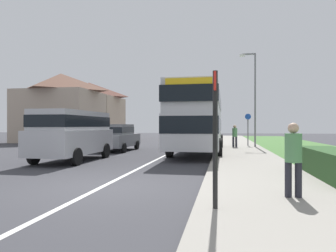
{
  "coord_description": "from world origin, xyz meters",
  "views": [
    {
      "loc": [
        3.16,
        -7.57,
        1.61
      ],
      "look_at": [
        0.67,
        5.99,
        1.6
      ],
      "focal_mm": 32.77,
      "sensor_mm": 36.0,
      "label": 1
    }
  ],
  "objects_px": {
    "pedestrian_at_stop": "(293,156)",
    "street_lamp_mid": "(254,93)",
    "parked_car_grey": "(117,136)",
    "pedestrian_walking_away": "(235,135)",
    "cycle_route_sign": "(248,128)",
    "bus_stop_sign": "(215,130)",
    "parked_van_silver": "(73,131)",
    "double_decker_bus": "(199,117)"
  },
  "relations": [
    {
      "from": "double_decker_bus",
      "to": "parked_car_grey",
      "type": "relative_size",
      "value": 2.52
    },
    {
      "from": "double_decker_bus",
      "to": "parked_car_grey",
      "type": "xyz_separation_m",
      "value": [
        -5.28,
        0.24,
        -1.21
      ]
    },
    {
      "from": "pedestrian_at_stop",
      "to": "cycle_route_sign",
      "type": "relative_size",
      "value": 0.66
    },
    {
      "from": "pedestrian_at_stop",
      "to": "street_lamp_mid",
      "type": "bearing_deg",
      "value": 87.65
    },
    {
      "from": "cycle_route_sign",
      "to": "street_lamp_mid",
      "type": "relative_size",
      "value": 0.37
    },
    {
      "from": "double_decker_bus",
      "to": "parked_van_silver",
      "type": "relative_size",
      "value": 2.27
    },
    {
      "from": "parked_van_silver",
      "to": "pedestrian_at_stop",
      "type": "height_order",
      "value": "parked_van_silver"
    },
    {
      "from": "parked_van_silver",
      "to": "street_lamp_mid",
      "type": "distance_m",
      "value": 13.3
    },
    {
      "from": "parked_car_grey",
      "to": "pedestrian_at_stop",
      "type": "xyz_separation_m",
      "value": [
        8.18,
        -11.97,
        0.04
      ]
    },
    {
      "from": "double_decker_bus",
      "to": "cycle_route_sign",
      "type": "relative_size",
      "value": 4.49
    },
    {
      "from": "pedestrian_walking_away",
      "to": "bus_stop_sign",
      "type": "distance_m",
      "value": 16.32
    },
    {
      "from": "parked_car_grey",
      "to": "pedestrian_at_stop",
      "type": "bearing_deg",
      "value": -55.67
    },
    {
      "from": "parked_car_grey",
      "to": "pedestrian_walking_away",
      "type": "height_order",
      "value": "parked_car_grey"
    },
    {
      "from": "cycle_route_sign",
      "to": "street_lamp_mid",
      "type": "height_order",
      "value": "street_lamp_mid"
    },
    {
      "from": "pedestrian_walking_away",
      "to": "street_lamp_mid",
      "type": "relative_size",
      "value": 0.25
    },
    {
      "from": "parked_van_silver",
      "to": "cycle_route_sign",
      "type": "xyz_separation_m",
      "value": [
        8.57,
        10.67,
        0.08
      ]
    },
    {
      "from": "bus_stop_sign",
      "to": "street_lamp_mid",
      "type": "bearing_deg",
      "value": 82.53
    },
    {
      "from": "double_decker_bus",
      "to": "parked_car_grey",
      "type": "distance_m",
      "value": 5.42
    },
    {
      "from": "double_decker_bus",
      "to": "parked_van_silver",
      "type": "bearing_deg",
      "value": -134.33
    },
    {
      "from": "bus_stop_sign",
      "to": "double_decker_bus",
      "type": "bearing_deg",
      "value": 95.86
    },
    {
      "from": "double_decker_bus",
      "to": "bus_stop_sign",
      "type": "height_order",
      "value": "double_decker_bus"
    },
    {
      "from": "double_decker_bus",
      "to": "pedestrian_at_stop",
      "type": "bearing_deg",
      "value": -76.11
    },
    {
      "from": "parked_car_grey",
      "to": "cycle_route_sign",
      "type": "bearing_deg",
      "value": 30.28
    },
    {
      "from": "parked_van_silver",
      "to": "pedestrian_walking_away",
      "type": "relative_size",
      "value": 2.99
    },
    {
      "from": "pedestrian_at_stop",
      "to": "cycle_route_sign",
      "type": "distance_m",
      "value": 16.96
    },
    {
      "from": "parked_car_grey",
      "to": "bus_stop_sign",
      "type": "height_order",
      "value": "bus_stop_sign"
    },
    {
      "from": "pedestrian_walking_away",
      "to": "bus_stop_sign",
      "type": "bearing_deg",
      "value": -93.14
    },
    {
      "from": "pedestrian_at_stop",
      "to": "cycle_route_sign",
      "type": "bearing_deg",
      "value": 88.82
    },
    {
      "from": "parked_car_grey",
      "to": "cycle_route_sign",
      "type": "distance_m",
      "value": 9.88
    },
    {
      "from": "parked_van_silver",
      "to": "pedestrian_walking_away",
      "type": "xyz_separation_m",
      "value": [
        7.54,
        8.86,
        -0.37
      ]
    },
    {
      "from": "parked_van_silver",
      "to": "pedestrian_walking_away",
      "type": "height_order",
      "value": "parked_van_silver"
    },
    {
      "from": "cycle_route_sign",
      "to": "pedestrian_at_stop",
      "type": "bearing_deg",
      "value": -91.18
    },
    {
      "from": "double_decker_bus",
      "to": "pedestrian_walking_away",
      "type": "xyz_separation_m",
      "value": [
        2.22,
        3.4,
        -1.17
      ]
    },
    {
      "from": "parked_van_silver",
      "to": "cycle_route_sign",
      "type": "relative_size",
      "value": 1.98
    },
    {
      "from": "pedestrian_walking_away",
      "to": "parked_van_silver",
      "type": "bearing_deg",
      "value": -130.43
    },
    {
      "from": "pedestrian_at_stop",
      "to": "pedestrian_walking_away",
      "type": "distance_m",
      "value": 15.15
    },
    {
      "from": "parked_van_silver",
      "to": "pedestrian_at_stop",
      "type": "relative_size",
      "value": 2.99
    },
    {
      "from": "pedestrian_walking_away",
      "to": "cycle_route_sign",
      "type": "height_order",
      "value": "cycle_route_sign"
    },
    {
      "from": "parked_car_grey",
      "to": "pedestrian_walking_away",
      "type": "xyz_separation_m",
      "value": [
        7.49,
        3.16,
        0.04
      ]
    },
    {
      "from": "parked_van_silver",
      "to": "bus_stop_sign",
      "type": "height_order",
      "value": "bus_stop_sign"
    },
    {
      "from": "parked_van_silver",
      "to": "bus_stop_sign",
      "type": "distance_m",
      "value": 9.97
    },
    {
      "from": "parked_car_grey",
      "to": "bus_stop_sign",
      "type": "bearing_deg",
      "value": -63.31
    }
  ]
}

